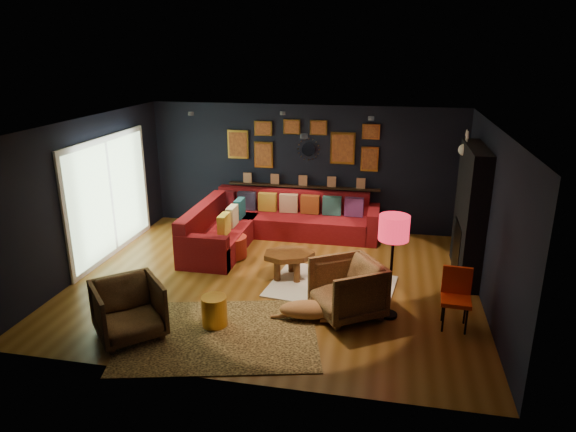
% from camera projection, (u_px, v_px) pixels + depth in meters
% --- Properties ---
extents(floor, '(6.50, 6.50, 0.00)m').
position_uv_depth(floor, '(275.00, 281.00, 8.54)').
color(floor, brown).
rests_on(floor, ground).
extents(room_walls, '(6.50, 6.50, 6.50)m').
position_uv_depth(room_walls, '(274.00, 188.00, 8.04)').
color(room_walls, black).
rests_on(room_walls, ground).
extents(sectional, '(3.41, 2.69, 0.86)m').
position_uv_depth(sectional, '(265.00, 225.00, 10.23)').
color(sectional, maroon).
rests_on(sectional, ground).
extents(ledge, '(3.20, 0.12, 0.04)m').
position_uv_depth(ledge, '(303.00, 186.00, 10.74)').
color(ledge, black).
rests_on(ledge, room_walls).
extents(gallery_wall, '(3.15, 0.04, 1.02)m').
position_uv_depth(gallery_wall, '(303.00, 144.00, 10.50)').
color(gallery_wall, gold).
rests_on(gallery_wall, room_walls).
extents(sunburst_mirror, '(0.47, 0.16, 0.47)m').
position_uv_depth(sunburst_mirror, '(308.00, 149.00, 10.52)').
color(sunburst_mirror, silver).
rests_on(sunburst_mirror, room_walls).
extents(fireplace, '(0.31, 1.60, 2.20)m').
position_uv_depth(fireplace, '(469.00, 217.00, 8.47)').
color(fireplace, black).
rests_on(fireplace, ground).
extents(deer_head, '(0.50, 0.28, 0.45)m').
position_uv_depth(deer_head, '(475.00, 150.00, 8.61)').
color(deer_head, white).
rests_on(deer_head, fireplace).
extents(sliding_door, '(0.06, 2.80, 2.20)m').
position_uv_depth(sliding_door, '(110.00, 197.00, 9.35)').
color(sliding_door, white).
rests_on(sliding_door, ground).
extents(ceiling_spots, '(3.30, 2.50, 0.06)m').
position_uv_depth(ceiling_spots, '(285.00, 119.00, 8.48)').
color(ceiling_spots, black).
rests_on(ceiling_spots, room_walls).
extents(shag_rug, '(2.12, 1.66, 0.03)m').
position_uv_depth(shag_rug, '(331.00, 286.00, 8.30)').
color(shag_rug, silver).
rests_on(shag_rug, ground).
extents(leopard_rug, '(2.98, 2.43, 0.01)m').
position_uv_depth(leopard_rug, '(220.00, 334.00, 6.93)').
color(leopard_rug, tan).
rests_on(leopard_rug, ground).
extents(coffee_table, '(1.07, 0.95, 0.44)m').
position_uv_depth(coffee_table, '(289.00, 257.00, 8.51)').
color(coffee_table, brown).
rests_on(coffee_table, shag_rug).
extents(pouf, '(0.58, 0.58, 0.38)m').
position_uv_depth(pouf, '(231.00, 246.00, 9.41)').
color(pouf, maroon).
rests_on(pouf, shag_rug).
extents(armchair_left, '(1.14, 1.13, 0.85)m').
position_uv_depth(armchair_left, '(128.00, 307.00, 6.78)').
color(armchair_left, '#AB7541').
rests_on(armchair_left, ground).
extents(armchair_right, '(1.16, 1.18, 0.90)m').
position_uv_depth(armchair_right, '(347.00, 286.00, 7.32)').
color(armchair_right, '#AB7541').
rests_on(armchair_right, ground).
extents(gold_stool, '(0.35, 0.35, 0.44)m').
position_uv_depth(gold_stool, '(214.00, 311.00, 7.09)').
color(gold_stool, gold).
rests_on(gold_stool, ground).
extents(orange_chair, '(0.42, 0.42, 0.84)m').
position_uv_depth(orange_chair, '(456.00, 293.00, 7.02)').
color(orange_chair, black).
rests_on(orange_chair, ground).
extents(floor_lamp, '(0.42, 0.42, 1.53)m').
position_uv_depth(floor_lamp, '(394.00, 233.00, 7.02)').
color(floor_lamp, black).
rests_on(floor_lamp, ground).
extents(dog, '(1.19, 0.72, 0.35)m').
position_uv_depth(dog, '(308.00, 307.00, 7.28)').
color(dog, '#BF7A49').
rests_on(dog, leopard_rug).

